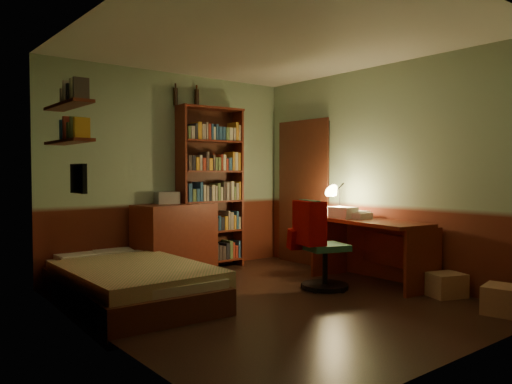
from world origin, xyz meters
TOP-DOWN VIEW (x-y plane):
  - floor at (0.00, 0.00)m, footprint 3.50×4.00m
  - ceiling at (0.00, 0.00)m, footprint 3.50×4.00m
  - wall_back at (0.00, 2.01)m, footprint 3.50×0.02m
  - wall_left at (-1.76, 0.00)m, footprint 0.02×4.00m
  - wall_right at (1.76, 0.00)m, footprint 0.02×4.00m
  - wall_front at (0.00, -2.01)m, footprint 3.50×0.02m
  - doorway at (1.72, 1.30)m, footprint 0.06×0.90m
  - door_trim at (1.69, 1.30)m, footprint 0.02×0.98m
  - bed at (-1.11, 0.97)m, footprint 1.28×2.25m
  - dresser at (-0.11, 1.76)m, footprint 1.08×0.65m
  - mini_stereo at (-0.15, 1.89)m, footprint 0.32×0.26m
  - bookshelf at (0.49, 1.85)m, footprint 0.95×0.34m
  - bottle_left at (0.02, 1.96)m, footprint 0.06×0.06m
  - bottle_right at (0.34, 1.96)m, footprint 0.07×0.07m
  - desk at (1.44, -0.12)m, footprint 0.76×1.46m
  - paper_stack at (1.51, 0.52)m, footprint 0.28×0.33m
  - desk_lamp at (1.58, 0.51)m, footprint 0.21×0.21m
  - office_chair at (0.83, 0.05)m, footprint 0.61×0.57m
  - red_jacket at (0.67, 0.23)m, footprint 0.34×0.46m
  - wall_shelf_lower at (-1.64, 1.10)m, footprint 0.20×0.90m
  - wall_shelf_upper at (-1.64, 1.10)m, footprint 0.20×0.90m
  - framed_picture at (-1.72, 0.60)m, footprint 0.04×0.32m
  - cardboard_box_a at (1.38, -1.65)m, footprint 0.40×0.35m
  - cardboard_box_b at (1.56, -1.00)m, footprint 0.43×0.39m

SIDE VIEW (x-z plane):
  - floor at x=0.00m, z-range -0.02..0.00m
  - cardboard_box_b at x=1.56m, z-range 0.00..0.25m
  - cardboard_box_a at x=1.38m, z-range 0.00..0.26m
  - bed at x=-1.11m, z-range 0.00..0.65m
  - desk at x=1.44m, z-range 0.00..0.75m
  - dresser at x=-0.11m, z-range 0.00..0.90m
  - office_chair at x=0.83m, z-range 0.00..1.00m
  - paper_stack at x=1.51m, z-range 0.75..0.86m
  - mini_stereo at x=-0.15m, z-range 0.90..1.06m
  - doorway at x=1.72m, z-range 0.00..2.00m
  - door_trim at x=1.69m, z-range -0.04..2.04m
  - desk_lamp at x=1.58m, z-range 0.75..1.31m
  - bookshelf at x=0.49m, z-range 0.00..2.18m
  - red_jacket at x=0.67m, z-range 1.00..1.48m
  - framed_picture at x=-1.72m, z-range 1.12..1.38m
  - wall_back at x=0.00m, z-range 0.00..2.60m
  - wall_left at x=-1.76m, z-range 0.00..2.60m
  - wall_right at x=1.76m, z-range 0.00..2.60m
  - wall_front at x=0.00m, z-range 0.00..2.60m
  - wall_shelf_lower at x=-1.64m, z-range 1.59..1.61m
  - wall_shelf_upper at x=-1.64m, z-range 1.94..1.96m
  - bottle_left at x=0.02m, z-range 2.18..2.40m
  - bottle_right at x=0.34m, z-range 2.18..2.42m
  - ceiling at x=0.00m, z-range 2.60..2.62m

